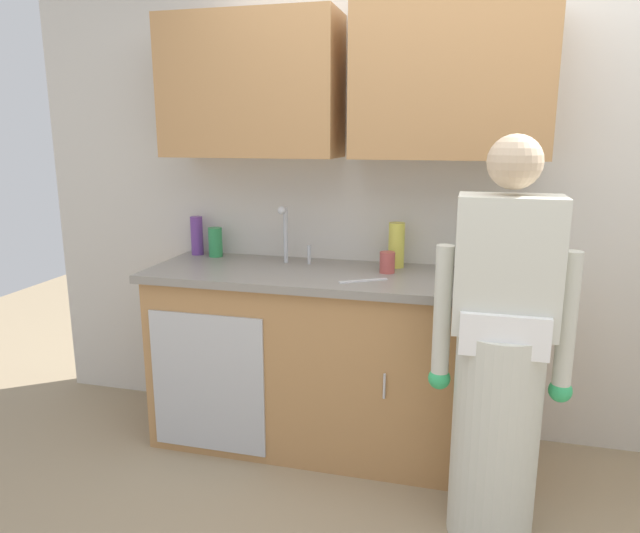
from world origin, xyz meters
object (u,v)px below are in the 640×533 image
object	(u,v)px
bottle_cleaner_spray	(396,245)
cup_by_sink	(387,262)
person_at_sink	(499,376)
knife_on_counter	(363,281)
bottle_soap	(197,236)
bottle_water_tall	(215,242)
bottle_water_short	(489,246)
sink	(285,271)

from	to	relation	value
bottle_cleaner_spray	cup_by_sink	xyz separation A→B (m)	(-0.03, -0.14, -0.06)
person_at_sink	knife_on_counter	world-z (taller)	person_at_sink
bottle_soap	cup_by_sink	xyz separation A→B (m)	(1.12, -0.17, -0.06)
person_at_sink	cup_by_sink	bearing A→B (deg)	132.08
bottle_water_tall	cup_by_sink	world-z (taller)	bottle_water_tall
bottle_water_short	knife_on_counter	distance (m)	0.69
sink	bottle_soap	distance (m)	0.65
bottle_soap	knife_on_counter	xyz separation A→B (m)	(1.04, -0.37, -0.11)
sink	bottle_cleaner_spray	bearing A→B (deg)	18.48
sink	person_at_sink	size ratio (longest dim) A/B	0.31
bottle_cleaner_spray	knife_on_counter	world-z (taller)	bottle_cleaner_spray
bottle_water_short	bottle_soap	distance (m)	1.61
person_at_sink	cup_by_sink	world-z (taller)	person_at_sink
sink	bottle_water_tall	xyz separation A→B (m)	(-0.47, 0.19, 0.10)
person_at_sink	bottle_water_short	bearing A→B (deg)	93.51
bottle_soap	bottle_water_short	bearing A→B (deg)	-0.30
bottle_water_tall	bottle_soap	distance (m)	0.13
sink	bottle_water_short	bearing A→B (deg)	11.73
bottle_water_tall	bottle_water_short	distance (m)	1.48
person_at_sink	bottle_water_short	size ratio (longest dim) A/B	6.19
cup_by_sink	person_at_sink	bearing A→B (deg)	-47.92
bottle_water_tall	sink	bearing A→B (deg)	-22.21
bottle_cleaner_spray	cup_by_sink	world-z (taller)	bottle_cleaner_spray
sink	bottle_soap	world-z (taller)	sink
bottle_cleaner_spray	bottle_water_short	size ratio (longest dim) A/B	0.89
person_at_sink	bottle_cleaner_spray	size ratio (longest dim) A/B	6.94
cup_by_sink	knife_on_counter	world-z (taller)	cup_by_sink
person_at_sink	knife_on_counter	xyz separation A→B (m)	(-0.62, 0.39, 0.25)
cup_by_sink	sink	bearing A→B (deg)	-174.84
person_at_sink	knife_on_counter	distance (m)	0.77
sink	cup_by_sink	xyz separation A→B (m)	(0.52, 0.05, 0.07)
sink	cup_by_sink	bearing A→B (deg)	5.16
person_at_sink	bottle_water_tall	xyz separation A→B (m)	(-1.53, 0.74, 0.33)
bottle_water_tall	bottle_water_short	bearing A→B (deg)	0.66
bottle_soap	knife_on_counter	size ratio (longest dim) A/B	0.91
bottle_cleaner_spray	bottle_water_tall	bearing A→B (deg)	179.48
bottle_water_tall	knife_on_counter	xyz separation A→B (m)	(0.91, -0.34, -0.08)
bottle_water_short	knife_on_counter	size ratio (longest dim) A/B	1.09
bottle_soap	person_at_sink	bearing A→B (deg)	-24.73
cup_by_sink	bottle_cleaner_spray	bearing A→B (deg)	79.14
sink	bottle_water_short	distance (m)	1.04
bottle_water_short	bottle_soap	size ratio (longest dim) A/B	1.19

